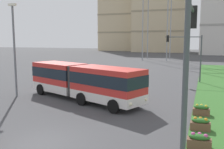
# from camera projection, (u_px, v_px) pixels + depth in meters

# --- Properties ---
(ground_plane) EXTENTS (260.00, 260.00, 0.00)m
(ground_plane) POSITION_uv_depth(u_px,v_px,m) (39.00, 144.00, 12.83)
(ground_plane) COLOR #424244
(articulated_bus) EXTENTS (11.83, 6.79, 3.00)m
(articulated_bus) POSITION_uv_depth(u_px,v_px,m) (83.00, 81.00, 21.87)
(articulated_bus) COLOR red
(articulated_bus) RESTS_ON ground
(car_grey_wagon) EXTENTS (4.55, 2.35, 1.58)m
(car_grey_wagon) POSITION_uv_depth(u_px,v_px,m) (93.00, 74.00, 33.50)
(car_grey_wagon) COLOR slate
(car_grey_wagon) RESTS_ON ground
(flower_planter_0) EXTENTS (1.10, 0.56, 0.74)m
(flower_planter_0) POSITION_uv_depth(u_px,v_px,m) (199.00, 141.00, 12.09)
(flower_planter_0) COLOR brown
(flower_planter_0) RESTS_ON grass_median
(flower_planter_1) EXTENTS (1.10, 0.56, 0.74)m
(flower_planter_1) POSITION_uv_depth(u_px,v_px,m) (200.00, 124.00, 14.51)
(flower_planter_1) COLOR brown
(flower_planter_1) RESTS_ON grass_median
(flower_planter_2) EXTENTS (1.10, 0.56, 0.74)m
(flower_planter_2) POSITION_uv_depth(u_px,v_px,m) (201.00, 110.00, 17.39)
(flower_planter_2) COLOR brown
(flower_planter_2) RESTS_ON grass_median
(traffic_light_far_right) EXTENTS (4.32, 0.28, 5.66)m
(traffic_light_far_right) POSITION_uv_depth(u_px,v_px,m) (188.00, 50.00, 30.88)
(traffic_light_far_right) COLOR #474C51
(traffic_light_far_right) RESTS_ON ground
(traffic_light_near_right) EXTENTS (0.28, 3.09, 6.36)m
(traffic_light_near_right) POSITION_uv_depth(u_px,v_px,m) (188.00, 68.00, 7.91)
(traffic_light_near_right) COLOR #474C51
(traffic_light_near_right) RESTS_ON ground
(streetlight_left) EXTENTS (0.70, 0.28, 8.28)m
(streetlight_left) POSITION_uv_depth(u_px,v_px,m) (14.00, 46.00, 22.97)
(streetlight_left) COLOR slate
(streetlight_left) RESTS_ON ground
(apartment_tower_west) EXTENTS (19.53, 16.22, 40.26)m
(apartment_tower_west) POSITION_uv_depth(u_px,v_px,m) (123.00, 8.00, 121.43)
(apartment_tower_west) COLOR beige
(apartment_tower_west) RESTS_ON ground
(apartment_tower_westcentre) EXTENTS (21.65, 14.69, 40.37)m
(apartment_tower_westcentre) POSITION_uv_depth(u_px,v_px,m) (161.00, 3.00, 106.40)
(apartment_tower_westcentre) COLOR beige
(apartment_tower_westcentre) RESTS_ON ground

